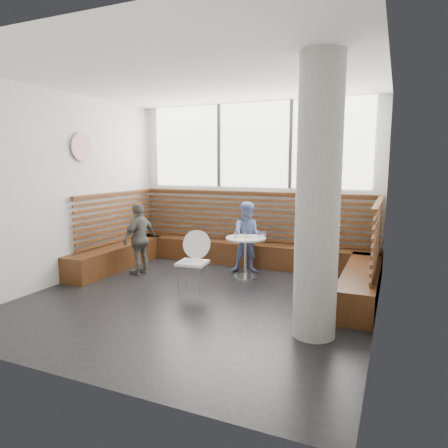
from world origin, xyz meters
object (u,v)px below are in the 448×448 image
at_px(concrete_column, 318,200).
at_px(cafe_table, 246,249).
at_px(adult_man, 313,242).
at_px(cafe_chair, 195,256).
at_px(child_back, 249,237).
at_px(child_left, 140,239).

height_order(concrete_column, cafe_table, concrete_column).
height_order(concrete_column, adult_man, concrete_column).
bearing_deg(cafe_chair, adult_man, 16.85).
relative_size(cafe_chair, adult_man, 0.60).
bearing_deg(adult_man, cafe_chair, 102.85).
bearing_deg(child_back, concrete_column, -75.56).
height_order(cafe_chair, adult_man, adult_man).
height_order(cafe_chair, child_left, child_left).
relative_size(child_back, child_left, 1.01).
bearing_deg(cafe_chair, cafe_table, 58.16).
xyz_separation_m(cafe_table, child_left, (-1.86, -0.54, 0.13)).
bearing_deg(cafe_table, child_back, 101.71).
bearing_deg(adult_man, concrete_column, -178.40).
xyz_separation_m(cafe_table, adult_man, (1.23, -0.28, 0.28)).
xyz_separation_m(concrete_column, cafe_table, (-1.59, 1.96, -1.08)).
bearing_deg(cafe_table, adult_man, -12.90).
bearing_deg(child_back, cafe_table, -99.51).
relative_size(concrete_column, cafe_chair, 3.34).
distance_m(cafe_chair, child_left, 1.47).
height_order(adult_man, child_left, adult_man).
height_order(concrete_column, cafe_chair, concrete_column).
bearing_deg(child_back, adult_man, -47.30).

